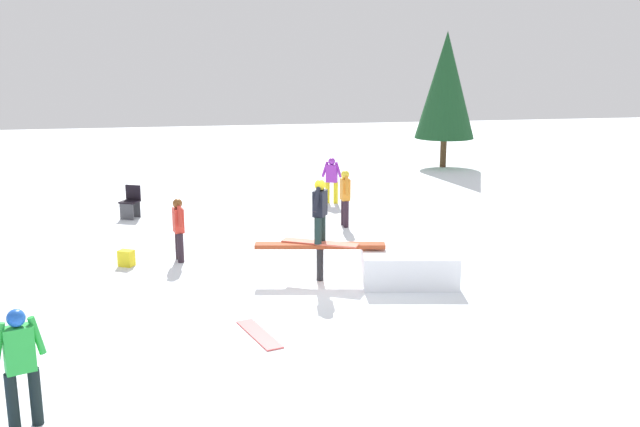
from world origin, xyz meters
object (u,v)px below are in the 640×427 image
folding_chair (131,203)px  backpack_on_snow (126,258)px  bystander_red (179,226)px  pine_tree_near (446,85)px  bystander_purple (332,178)px  bystander_green (20,362)px  bystander_orange (345,195)px  rail_feature (320,249)px  main_rider_on_rail (320,213)px  loose_snowboard_coral (259,334)px

folding_chair → backpack_on_snow: bearing=-60.4°
bystander_red → pine_tree_near: bearing=-53.3°
bystander_purple → pine_tree_near: 8.39m
backpack_on_snow → pine_tree_near: 16.01m
bystander_purple → folding_chair: 5.78m
bystander_green → folding_chair: 11.07m
folding_chair → backpack_on_snow: folding_chair is taller
bystander_orange → pine_tree_near: 10.65m
backpack_on_snow → rail_feature: bearing=5.2°
main_rider_on_rail → bystander_purple: size_ratio=1.08×
loose_snowboard_coral → bystander_purple: bearing=-34.7°
rail_feature → backpack_on_snow: size_ratio=7.48×
bystander_green → backpack_on_snow: size_ratio=4.41×
bystander_orange → backpack_on_snow: bystander_orange is taller
bystander_purple → bystander_red: size_ratio=0.99×
main_rider_on_rail → rail_feature: bearing=0.0°
bystander_orange → folding_chair: (5.46, -1.99, -0.40)m
main_rider_on_rail → pine_tree_near: bearing=-91.0°
bystander_orange → bystander_green: bystander_green is taller
bystander_purple → bystander_red: bystander_red is taller
rail_feature → bystander_orange: (-1.47, -4.23, 0.18)m
bystander_purple → backpack_on_snow: 7.71m
folding_chair → backpack_on_snow: size_ratio=2.59×
bystander_red → loose_snowboard_coral: bearing=-175.1°
bystander_green → bystander_red: 6.96m
bystander_green → backpack_on_snow: bearing=-117.3°
bystander_red → pine_tree_near: pine_tree_near is taller
bystander_purple → backpack_on_snow: bystander_purple is taller
bystander_purple → pine_tree_near: (-5.63, -5.75, 2.36)m
rail_feature → main_rider_on_rail: (0.00, 0.00, 0.72)m
main_rider_on_rail → bystander_green: 6.65m
folding_chair → bystander_red: bearing=-46.2°
loose_snowboard_coral → pine_tree_near: 17.97m
rail_feature → bystander_green: bearing=57.7°
backpack_on_snow → bystander_green: bearing=-67.0°
main_rider_on_rail → pine_tree_near: (-7.36, -12.80, 1.76)m
main_rider_on_rail → bystander_red: 3.35m
loose_snowboard_coral → bystander_green: bearing=110.8°
loose_snowboard_coral → folding_chair: size_ratio=1.50×
bystander_red → backpack_on_snow: (1.10, 0.17, -0.60)m
rail_feature → bystander_red: bearing=-23.9°
loose_snowboard_coral → pine_tree_near: bearing=-46.1°
rail_feature → folding_chair: size_ratio=2.89×
bystander_red → rail_feature: bearing=-135.5°
bystander_purple → backpack_on_snow: bearing=68.6°
bystander_green → backpack_on_snow: bystander_green is taller
bystander_green → bystander_orange: bearing=-144.5°
bystander_orange → bystander_green: (6.02, 9.05, 0.03)m
bystander_green → loose_snowboard_coral: bystander_green is taller
bystander_purple → folding_chair: bearing=33.0°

